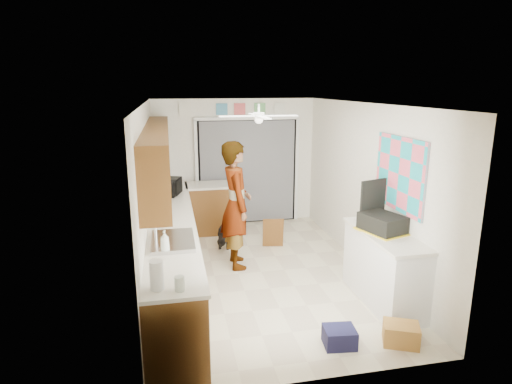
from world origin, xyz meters
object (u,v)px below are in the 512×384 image
microwave (169,187)px  suitcase (382,223)px  navy_crate (339,337)px  man (236,205)px  dog (225,235)px  soap_bottle (165,242)px  paper_towel_roll (157,275)px  cardboard_box (401,334)px

microwave → suitcase: microwave is taller
navy_crate → suitcase: bearing=44.9°
man → dog: 1.12m
soap_bottle → suitcase: bearing=4.1°
paper_towel_roll → suitcase: bearing=20.8°
soap_bottle → suitcase: soap_bottle is taller
microwave → dog: 1.28m
soap_bottle → man: man is taller
paper_towel_roll → dog: (1.06, 3.34, -0.86)m
cardboard_box → dog: size_ratio=0.68×
suitcase → cardboard_box: size_ratio=1.40×
suitcase → dog: (-1.71, 2.29, -0.84)m
paper_towel_roll → cardboard_box: size_ratio=0.74×
paper_towel_roll → suitcase: (2.77, 1.05, -0.03)m
navy_crate → man: bearing=107.7°
cardboard_box → navy_crate: 0.68m
paper_towel_roll → soap_bottle: bearing=85.3°
microwave → paper_towel_roll: bearing=-164.6°
soap_bottle → man: 1.96m
microwave → paper_towel_roll: size_ratio=1.80×
suitcase → cardboard_box: (-0.22, -0.99, -0.94)m
microwave → cardboard_box: (2.41, -3.45, -0.96)m
man → cardboard_box: bearing=-151.6°
microwave → paper_towel_roll: (-0.13, -3.51, 0.00)m
soap_bottle → paper_towel_roll: bearing=-94.7°
soap_bottle → navy_crate: 2.16m
suitcase → man: man is taller
soap_bottle → cardboard_box: size_ratio=0.72×
paper_towel_roll → cardboard_box: paper_towel_roll is taller
microwave → suitcase: (2.64, -2.46, -0.02)m
microwave → cardboard_box: bearing=-127.5°
dog → man: bearing=-65.5°
cardboard_box → dog: 3.60m
suitcase → man: size_ratio=0.27×
paper_towel_roll → navy_crate: (1.87, 0.16, -0.98)m
navy_crate → paper_towel_roll: bearing=-175.0°
navy_crate → soap_bottle: bearing=158.9°
cardboard_box → dog: dog is taller
dog → suitcase: bearing=-33.4°
paper_towel_roll → navy_crate: 2.12m
microwave → dog: bearing=-82.9°
suitcase → cardboard_box: bearing=-120.7°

